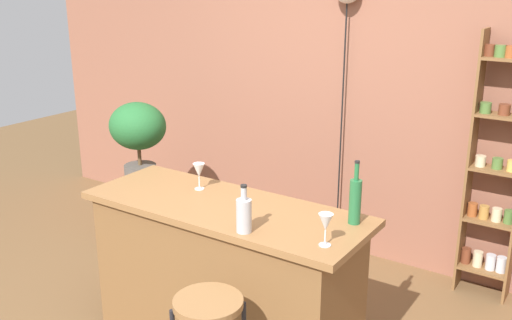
{
  "coord_description": "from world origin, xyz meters",
  "views": [
    {
      "loc": [
        1.85,
        -2.15,
        2.15
      ],
      "look_at": [
        0.05,
        0.55,
        1.12
      ],
      "focal_mm": 40.75,
      "sensor_mm": 36.0,
      "label": 1
    }
  ],
  "objects": [
    {
      "name": "plant_stool",
      "position": [
        -1.42,
        1.05,
        0.24
      ],
      "size": [
        0.3,
        0.3,
        0.47
      ],
      "primitive_type": "cylinder",
      "color": "#2D2823",
      "rests_on": "ground"
    },
    {
      "name": "kitchen_counter",
      "position": [
        0.0,
        0.3,
        0.46
      ],
      "size": [
        1.68,
        0.63,
        0.91
      ],
      "color": "brown",
      "rests_on": "ground"
    },
    {
      "name": "potted_plant",
      "position": [
        -1.42,
        1.05,
        0.95
      ],
      "size": [
        0.47,
        0.43,
        0.73
      ],
      "color": "#514C47",
      "rests_on": "plant_stool"
    },
    {
      "name": "spice_shelf",
      "position": [
        1.15,
        1.79,
        0.93
      ],
      "size": [
        0.35,
        0.18,
        1.84
      ],
      "color": "brown",
      "rests_on": "ground"
    },
    {
      "name": "wine_glass_left",
      "position": [
        0.72,
        0.15,
        1.03
      ],
      "size": [
        0.07,
        0.07,
        0.16
      ],
      "color": "silver",
      "rests_on": "kitchen_counter"
    },
    {
      "name": "back_wall",
      "position": [
        0.0,
        1.95,
        1.4
      ],
      "size": [
        6.4,
        0.1,
        2.8
      ],
      "primitive_type": "cube",
      "color": "#8C5642",
      "rests_on": "ground"
    },
    {
      "name": "wine_glass_center",
      "position": [
        -0.28,
        0.42,
        1.03
      ],
      "size": [
        0.07,
        0.07,
        0.16
      ],
      "color": "silver",
      "rests_on": "kitchen_counter"
    },
    {
      "name": "bottle_wine_red",
      "position": [
        0.72,
        0.47,
        1.04
      ],
      "size": [
        0.06,
        0.06,
        0.34
      ],
      "color": "#236638",
      "rests_on": "kitchen_counter"
    },
    {
      "name": "bottle_soda_blue",
      "position": [
        0.3,
        0.07,
        1.01
      ],
      "size": [
        0.08,
        0.08,
        0.25
      ],
      "color": "#B2B2B7",
      "rests_on": "kitchen_counter"
    }
  ]
}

